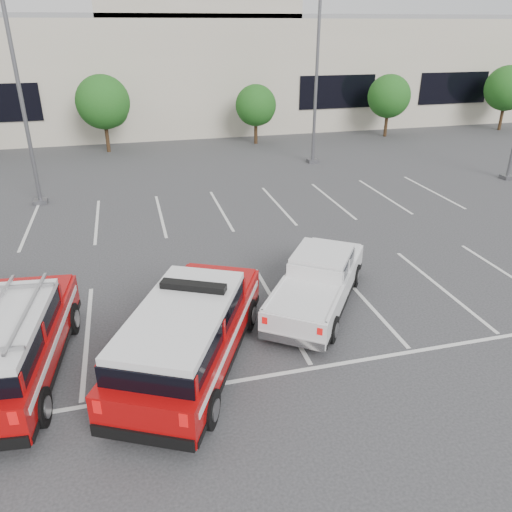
{
  "coord_description": "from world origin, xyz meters",
  "views": [
    {
      "loc": [
        -3.82,
        -12.06,
        7.63
      ],
      "look_at": [
        -0.27,
        1.62,
        1.05
      ],
      "focal_mm": 35.0,
      "sensor_mm": 36.0,
      "label": 1
    }
  ],
  "objects_px": {
    "fire_chief_suv": "(189,338)",
    "ladder_suv": "(9,349)",
    "tree_mid_right": "(257,107)",
    "tree_far_right": "(507,90)",
    "light_pole_mid": "(317,72)",
    "convention_building": "(168,63)",
    "light_pole_left": "(19,88)",
    "tree_mid_left": "(105,104)",
    "white_pickup": "(317,286)",
    "tree_right": "(390,98)"
  },
  "relations": [
    {
      "from": "light_pole_left",
      "to": "tree_mid_left",
      "type": "bearing_deg",
      "value": 72.9
    },
    {
      "from": "white_pickup",
      "to": "tree_far_right",
      "type": "bearing_deg",
      "value": 77.77
    },
    {
      "from": "ladder_suv",
      "to": "convention_building",
      "type": "bearing_deg",
      "value": 84.02
    },
    {
      "from": "ladder_suv",
      "to": "light_pole_left",
      "type": "bearing_deg",
      "value": 100.57
    },
    {
      "from": "convention_building",
      "to": "tree_mid_left",
      "type": "distance_m",
      "value": 11.19
    },
    {
      "from": "light_pole_mid",
      "to": "tree_mid_right",
      "type": "bearing_deg",
      "value": 107.52
    },
    {
      "from": "convention_building",
      "to": "light_pole_left",
      "type": "relative_size",
      "value": 5.86
    },
    {
      "from": "tree_right",
      "to": "light_pole_left",
      "type": "height_order",
      "value": "light_pole_left"
    },
    {
      "from": "convention_building",
      "to": "light_pole_mid",
      "type": "xyz_separation_m",
      "value": [
        6.82,
        -15.86,
        0.47
      ]
    },
    {
      "from": "light_pole_left",
      "to": "fire_chief_suv",
      "type": "bearing_deg",
      "value": -69.94
    },
    {
      "from": "tree_mid_left",
      "to": "light_pole_mid",
      "type": "xyz_separation_m",
      "value": [
        11.91,
        -6.05,
        2.14
      ]
    },
    {
      "from": "light_pole_left",
      "to": "fire_chief_suv",
      "type": "xyz_separation_m",
      "value": [
        5.13,
        -14.05,
        -4.34
      ]
    },
    {
      "from": "tree_right",
      "to": "light_pole_mid",
      "type": "xyz_separation_m",
      "value": [
        -8.09,
        -6.05,
        2.41
      ]
    },
    {
      "from": "light_pole_left",
      "to": "ladder_suv",
      "type": "height_order",
      "value": "light_pole_left"
    },
    {
      "from": "tree_far_right",
      "to": "light_pole_left",
      "type": "distance_m",
      "value": 34.65
    },
    {
      "from": "tree_mid_right",
      "to": "tree_far_right",
      "type": "bearing_deg",
      "value": 0.0
    },
    {
      "from": "convention_building",
      "to": "tree_mid_left",
      "type": "bearing_deg",
      "value": -117.4
    },
    {
      "from": "tree_mid_right",
      "to": "light_pole_left",
      "type": "relative_size",
      "value": 0.39
    },
    {
      "from": "tree_mid_right",
      "to": "white_pickup",
      "type": "xyz_separation_m",
      "value": [
        -3.92,
        -22.06,
        -1.87
      ]
    },
    {
      "from": "tree_far_right",
      "to": "tree_mid_left",
      "type": "bearing_deg",
      "value": 180.0
    },
    {
      "from": "fire_chief_suv",
      "to": "white_pickup",
      "type": "distance_m",
      "value": 4.53
    },
    {
      "from": "tree_far_right",
      "to": "light_pole_mid",
      "type": "distance_m",
      "value": 19.19
    },
    {
      "from": "tree_mid_right",
      "to": "ladder_suv",
      "type": "bearing_deg",
      "value": -117.12
    },
    {
      "from": "light_pole_left",
      "to": "fire_chief_suv",
      "type": "relative_size",
      "value": 1.64
    },
    {
      "from": "tree_mid_right",
      "to": "white_pickup",
      "type": "bearing_deg",
      "value": -100.07
    },
    {
      "from": "fire_chief_suv",
      "to": "ladder_suv",
      "type": "height_order",
      "value": "ladder_suv"
    },
    {
      "from": "convention_building",
      "to": "tree_far_right",
      "type": "relative_size",
      "value": 12.38
    },
    {
      "from": "light_pole_mid",
      "to": "ladder_suv",
      "type": "distance_m",
      "value": 22.76
    },
    {
      "from": "light_pole_left",
      "to": "light_pole_mid",
      "type": "xyz_separation_m",
      "value": [
        15.0,
        4.0,
        0.0
      ]
    },
    {
      "from": "convention_building",
      "to": "white_pickup",
      "type": "bearing_deg",
      "value": -88.22
    },
    {
      "from": "fire_chief_suv",
      "to": "convention_building",
      "type": "bearing_deg",
      "value": 111.1
    },
    {
      "from": "tree_mid_right",
      "to": "tree_far_right",
      "type": "distance_m",
      "value": 20.01
    },
    {
      "from": "convention_building",
      "to": "tree_right",
      "type": "distance_m",
      "value": 17.96
    },
    {
      "from": "tree_mid_right",
      "to": "white_pickup",
      "type": "height_order",
      "value": "tree_mid_right"
    },
    {
      "from": "tree_right",
      "to": "white_pickup",
      "type": "xyz_separation_m",
      "value": [
        -13.92,
        -22.06,
        -2.14
      ]
    },
    {
      "from": "tree_mid_right",
      "to": "tree_far_right",
      "type": "xyz_separation_m",
      "value": [
        20.0,
        0.0,
        0.54
      ]
    },
    {
      "from": "tree_right",
      "to": "light_pole_left",
      "type": "xyz_separation_m",
      "value": [
        -23.09,
        -10.05,
        2.41
      ]
    },
    {
      "from": "light_pole_left",
      "to": "light_pole_mid",
      "type": "bearing_deg",
      "value": 14.93
    },
    {
      "from": "tree_mid_right",
      "to": "ladder_suv",
      "type": "xyz_separation_m",
      "value": [
        -12.04,
        -23.5,
        -1.65
      ]
    },
    {
      "from": "tree_mid_right",
      "to": "light_pole_mid",
      "type": "distance_m",
      "value": 6.88
    },
    {
      "from": "fire_chief_suv",
      "to": "ladder_suv",
      "type": "bearing_deg",
      "value": -162.09
    },
    {
      "from": "tree_mid_right",
      "to": "white_pickup",
      "type": "distance_m",
      "value": 22.48
    },
    {
      "from": "convention_building",
      "to": "white_pickup",
      "type": "distance_m",
      "value": 32.16
    },
    {
      "from": "light_pole_mid",
      "to": "tree_mid_left",
      "type": "bearing_deg",
      "value": 153.08
    },
    {
      "from": "tree_mid_left",
      "to": "ladder_suv",
      "type": "height_order",
      "value": "tree_mid_left"
    },
    {
      "from": "convention_building",
      "to": "fire_chief_suv",
      "type": "xyz_separation_m",
      "value": [
        -3.05,
        -33.92,
        -3.87
      ]
    },
    {
      "from": "ladder_suv",
      "to": "tree_mid_right",
      "type": "bearing_deg",
      "value": 68.97
    },
    {
      "from": "tree_right",
      "to": "tree_far_right",
      "type": "bearing_deg",
      "value": 0.0
    },
    {
      "from": "fire_chief_suv",
      "to": "white_pickup",
      "type": "bearing_deg",
      "value": 53.02
    },
    {
      "from": "tree_far_right",
      "to": "light_pole_mid",
      "type": "bearing_deg",
      "value": -161.52
    }
  ]
}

